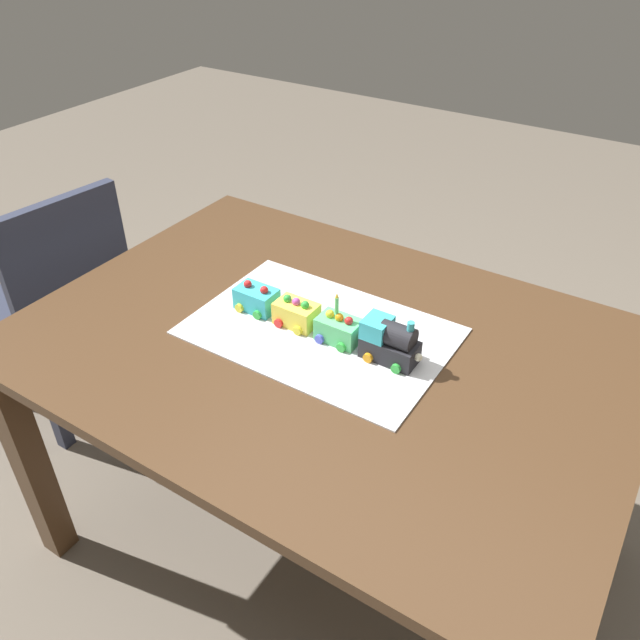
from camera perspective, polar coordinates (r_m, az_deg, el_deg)
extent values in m
plane|color=#6B6054|center=(2.01, 0.30, -18.81)|extent=(8.00, 8.00, 0.00)
cube|color=#4C331E|center=(1.48, 0.38, -2.24)|extent=(1.40, 1.00, 0.03)
cube|color=#4C331E|center=(1.92, 24.59, -10.32)|extent=(0.07, 0.07, 0.71)
cube|color=#4C331E|center=(2.30, -7.31, 1.41)|extent=(0.07, 0.07, 0.71)
cube|color=#4C331E|center=(1.88, -24.58, -11.48)|extent=(0.07, 0.07, 0.71)
cube|color=#2D3347|center=(2.33, -22.80, 1.66)|extent=(0.45, 0.45, 0.04)
cube|color=#2D3347|center=(2.08, -21.65, 4.95)|extent=(0.09, 0.40, 0.40)
cube|color=#2D3347|center=(2.64, -20.48, 0.42)|extent=(0.04, 0.04, 0.42)
cube|color=#2D3347|center=(2.54, -26.78, -2.99)|extent=(0.04, 0.04, 0.42)
cube|color=#2D3347|center=(2.39, -16.09, -2.56)|extent=(0.04, 0.04, 0.42)
cube|color=#2D3347|center=(2.28, -22.89, -6.52)|extent=(0.04, 0.04, 0.42)
cube|color=silver|center=(1.50, 0.00, -1.00)|extent=(0.60, 0.40, 0.00)
cube|color=#232328|center=(1.41, 6.28, -2.65)|extent=(0.12, 0.06, 0.05)
cylinder|color=#232328|center=(1.37, 6.97, -1.41)|extent=(0.08, 0.05, 0.05)
cube|color=#38B7C6|center=(1.39, 5.15, -0.65)|extent=(0.06, 0.06, 0.04)
cylinder|color=#38B7C6|center=(1.35, 8.13, -0.73)|extent=(0.02, 0.02, 0.03)
sphere|color=#F4EFCC|center=(1.38, 8.82, -3.34)|extent=(0.02, 0.02, 0.02)
cylinder|color=orange|center=(1.43, 8.13, -2.80)|extent=(0.02, 0.01, 0.02)
cylinder|color=green|center=(1.45, 5.70, -1.90)|extent=(0.02, 0.01, 0.02)
cylinder|color=green|center=(1.38, 6.82, -4.37)|extent=(0.02, 0.01, 0.02)
cylinder|color=orange|center=(1.40, 4.31, -3.42)|extent=(0.02, 0.01, 0.02)
cube|color=#59CC7A|center=(1.45, 1.72, -0.86)|extent=(0.10, 0.06, 0.06)
cylinder|color=green|center=(1.48, 3.35, -1.04)|extent=(0.02, 0.01, 0.02)
cylinder|color=orange|center=(1.50, 1.52, -0.36)|extent=(0.02, 0.01, 0.02)
cylinder|color=green|center=(1.43, 1.90, -2.49)|extent=(0.02, 0.01, 0.02)
cylinder|color=#4C59D8|center=(1.45, 0.04, -1.77)|extent=(0.02, 0.01, 0.02)
sphere|color=orange|center=(1.43, 1.74, 0.23)|extent=(0.02, 0.02, 0.02)
sphere|color=yellow|center=(1.44, 0.89, 0.54)|extent=(0.02, 0.02, 0.02)
sphere|color=red|center=(1.42, 2.61, -0.08)|extent=(0.02, 0.02, 0.02)
cube|color=#F4E04C|center=(1.50, -2.13, 0.57)|extent=(0.10, 0.06, 0.06)
cylinder|color=#4C59D8|center=(1.53, -0.50, 0.38)|extent=(0.02, 0.01, 0.02)
cylinder|color=orange|center=(1.55, -2.20, 1.01)|extent=(0.02, 0.01, 0.02)
cylinder|color=yellow|center=(1.48, -2.02, -0.97)|extent=(0.02, 0.01, 0.02)
cylinder|color=red|center=(1.50, -3.75, -0.30)|extent=(0.02, 0.01, 0.02)
sphere|color=green|center=(1.47, -1.35, 1.36)|extent=(0.02, 0.02, 0.02)
sphere|color=green|center=(1.50, -2.95, 1.93)|extent=(0.02, 0.02, 0.02)
sphere|color=#D84CB2|center=(1.48, -2.16, 1.65)|extent=(0.02, 0.02, 0.02)
cube|color=#38B7C6|center=(1.56, -5.70, 1.91)|extent=(0.10, 0.06, 0.06)
cylinder|color=yellow|center=(1.58, -4.09, 1.71)|extent=(0.02, 0.01, 0.02)
cylinder|color=green|center=(1.61, -5.67, 2.29)|extent=(0.02, 0.01, 0.02)
cylinder|color=green|center=(1.54, -5.66, 0.44)|extent=(0.02, 0.01, 0.02)
cylinder|color=yellow|center=(1.56, -7.27, 1.07)|extent=(0.02, 0.01, 0.02)
sphere|color=red|center=(1.56, -6.51, 3.22)|extent=(0.02, 0.02, 0.02)
sphere|color=red|center=(1.53, -5.03, 2.69)|extent=(0.02, 0.02, 0.02)
cylinder|color=#66D872|center=(1.42, 1.51, 1.34)|extent=(0.01, 0.01, 0.04)
cone|color=yellow|center=(1.40, 1.52, 2.24)|extent=(0.01, 0.01, 0.01)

